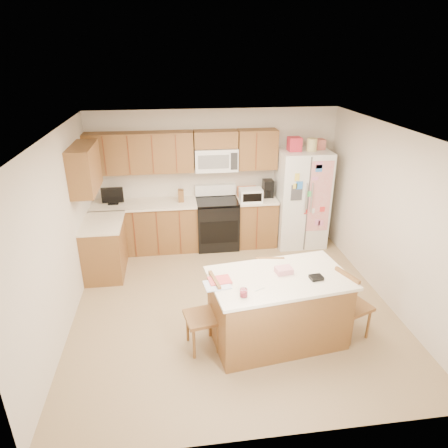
{
  "coord_description": "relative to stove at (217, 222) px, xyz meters",
  "views": [
    {
      "loc": [
        -0.78,
        -4.87,
        3.43
      ],
      "look_at": [
        -0.08,
        0.35,
        1.13
      ],
      "focal_mm": 32.0,
      "sensor_mm": 36.0,
      "label": 1
    }
  ],
  "objects": [
    {
      "name": "ground",
      "position": [
        0.0,
        -1.94,
        -0.47
      ],
      "size": [
        4.5,
        4.5,
        0.0
      ],
      "primitive_type": "plane",
      "color": "gray",
      "rests_on": "ground"
    },
    {
      "name": "room_shell",
      "position": [
        0.0,
        -1.94,
        0.97
      ],
      "size": [
        4.6,
        4.6,
        2.52
      ],
      "color": "beige",
      "rests_on": "ground"
    },
    {
      "name": "cabinetry",
      "position": [
        -0.98,
        -0.15,
        0.44
      ],
      "size": [
        3.36,
        1.56,
        2.15
      ],
      "color": "brown",
      "rests_on": "ground"
    },
    {
      "name": "stove",
      "position": [
        0.0,
        0.0,
        0.0
      ],
      "size": [
        0.76,
        0.65,
        1.13
      ],
      "color": "black",
      "rests_on": "ground"
    },
    {
      "name": "refrigerator",
      "position": [
        1.57,
        -0.06,
        0.45
      ],
      "size": [
        0.9,
        0.79,
        2.04
      ],
      "color": "white",
      "rests_on": "ground"
    },
    {
      "name": "island",
      "position": [
        0.44,
        -2.77,
        -0.01
      ],
      "size": [
        1.83,
        1.19,
        1.01
      ],
      "color": "brown",
      "rests_on": "ground"
    },
    {
      "name": "windsor_chair_left",
      "position": [
        -0.49,
        -2.81,
        -0.02
      ],
      "size": [
        0.47,
        0.48,
        0.96
      ],
      "color": "brown",
      "rests_on": "ground"
    },
    {
      "name": "windsor_chair_back",
      "position": [
        0.45,
        -2.16,
        -0.04
      ],
      "size": [
        0.44,
        0.43,
        0.93
      ],
      "color": "brown",
      "rests_on": "ground"
    },
    {
      "name": "windsor_chair_right",
      "position": [
        1.38,
        -2.83,
        -0.02
      ],
      "size": [
        0.52,
        0.53,
        0.96
      ],
      "color": "brown",
      "rests_on": "ground"
    }
  ]
}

